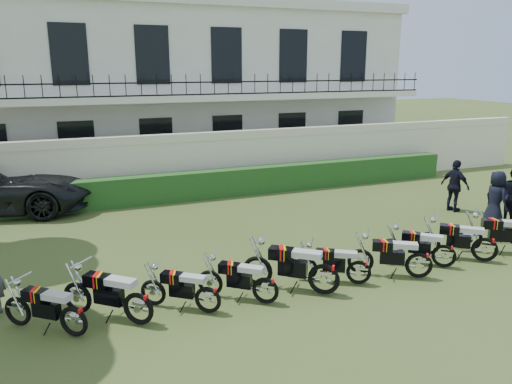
# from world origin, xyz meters

# --- Properties ---
(ground) EXTENTS (100.00, 100.00, 0.00)m
(ground) POSITION_xyz_m (0.00, 0.00, 0.00)
(ground) COLOR #424F1F
(ground) RESTS_ON ground
(perimeter_wall) EXTENTS (30.00, 0.35, 2.30)m
(perimeter_wall) POSITION_xyz_m (0.00, 8.00, 1.17)
(perimeter_wall) COLOR beige
(perimeter_wall) RESTS_ON ground
(hedge) EXTENTS (18.00, 0.60, 1.00)m
(hedge) POSITION_xyz_m (1.00, 7.20, 0.50)
(hedge) COLOR #194017
(hedge) RESTS_ON ground
(building) EXTENTS (20.40, 9.60, 7.40)m
(building) POSITION_xyz_m (0.00, 13.96, 3.71)
(building) COLOR silver
(building) RESTS_ON ground
(motorcycle_0) EXTENTS (1.44, 1.22, 0.98)m
(motorcycle_0) POSITION_xyz_m (-5.20, -1.27, 0.45)
(motorcycle_0) COLOR black
(motorcycle_0) RESTS_ON ground
(motorcycle_1) EXTENTS (1.56, 1.39, 1.09)m
(motorcycle_1) POSITION_xyz_m (-4.07, -1.28, 0.50)
(motorcycle_1) COLOR black
(motorcycle_1) RESTS_ON ground
(motorcycle_2) EXTENTS (1.41, 1.12, 0.94)m
(motorcycle_2) POSITION_xyz_m (-2.75, -1.32, 0.43)
(motorcycle_2) COLOR black
(motorcycle_2) RESTS_ON ground
(motorcycle_3) EXTENTS (1.42, 1.19, 0.96)m
(motorcycle_3) POSITION_xyz_m (-1.56, -1.37, 0.44)
(motorcycle_3) COLOR black
(motorcycle_3) RESTS_ON ground
(motorcycle_4) EXTENTS (1.71, 1.43, 1.16)m
(motorcycle_4) POSITION_xyz_m (-0.27, -1.45, 0.54)
(motorcycle_4) COLOR black
(motorcycle_4) RESTS_ON ground
(motorcycle_5) EXTENTS (1.48, 1.00, 0.93)m
(motorcycle_5) POSITION_xyz_m (0.70, -1.28, 0.43)
(motorcycle_5) COLOR black
(motorcycle_5) RESTS_ON ground
(motorcycle_6) EXTENTS (1.65, 1.10, 1.03)m
(motorcycle_6) POSITION_xyz_m (2.15, -1.51, 0.48)
(motorcycle_6) COLOR black
(motorcycle_6) RESTS_ON ground
(motorcycle_7) EXTENTS (1.36, 1.29, 0.97)m
(motorcycle_7) POSITION_xyz_m (3.11, -1.23, 0.45)
(motorcycle_7) COLOR black
(motorcycle_7) RESTS_ON ground
(motorcycle_8) EXTENTS (1.51, 1.36, 1.06)m
(motorcycle_8) POSITION_xyz_m (4.29, -1.32, 0.49)
(motorcycle_8) COLOR black
(motorcycle_8) RESTS_ON ground
(officer_3) EXTENTS (0.64, 0.89, 1.69)m
(officer_3) POSITION_xyz_m (6.84, 0.81, 0.84)
(officer_3) COLOR black
(officer_3) RESTS_ON ground
(officer_5) EXTENTS (0.65, 1.08, 1.73)m
(officer_5) POSITION_xyz_m (6.84, 2.48, 0.86)
(officer_5) COLOR black
(officer_5) RESTS_ON ground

